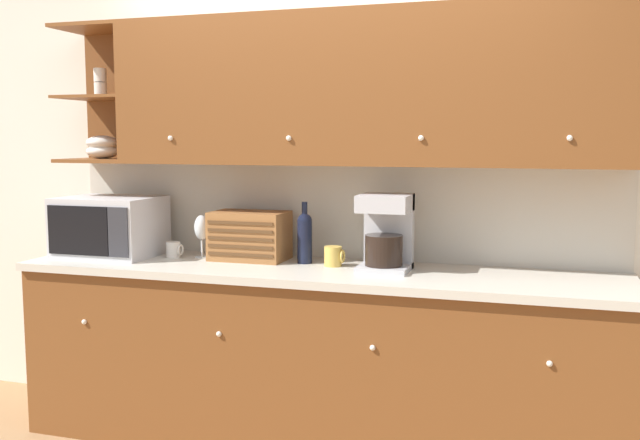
# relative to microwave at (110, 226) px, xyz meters

# --- Properties ---
(ground_plane) EXTENTS (24.00, 24.00, 0.00)m
(ground_plane) POSITION_rel_microwave_xyz_m (1.19, 0.30, -1.09)
(ground_plane) COLOR #9E754C
(wall_back) EXTENTS (5.42, 0.06, 2.60)m
(wall_back) POSITION_rel_microwave_xyz_m (1.19, 0.33, 0.21)
(wall_back) COLOR silver
(wall_back) RESTS_ON ground_plane
(counter_unit) EXTENTS (3.04, 0.66, 0.93)m
(counter_unit) POSITION_rel_microwave_xyz_m (1.19, -0.02, -0.62)
(counter_unit) COLOR brown
(counter_unit) RESTS_ON ground_plane
(backsplash_panel) EXTENTS (3.02, 0.01, 0.51)m
(backsplash_panel) POSITION_rel_microwave_xyz_m (1.19, 0.29, 0.09)
(backsplash_panel) COLOR beige
(backsplash_panel) RESTS_ON counter_unit
(upper_cabinets) EXTENTS (3.02, 0.38, 0.75)m
(upper_cabinets) POSITION_rel_microwave_xyz_m (1.36, 0.12, 0.72)
(upper_cabinets) COLOR brown
(upper_cabinets) RESTS_ON backsplash_panel
(microwave) EXTENTS (0.52, 0.42, 0.32)m
(microwave) POSITION_rel_microwave_xyz_m (0.00, 0.00, 0.00)
(microwave) COLOR silver
(microwave) RESTS_ON counter_unit
(mug) EXTENTS (0.09, 0.08, 0.09)m
(mug) POSITION_rel_microwave_xyz_m (0.37, 0.05, -0.12)
(mug) COLOR silver
(mug) RESTS_ON counter_unit
(wine_glass) EXTENTS (0.08, 0.08, 0.23)m
(wine_glass) POSITION_rel_microwave_xyz_m (0.51, 0.09, -0.01)
(wine_glass) COLOR silver
(wine_glass) RESTS_ON counter_unit
(bread_box) EXTENTS (0.40, 0.26, 0.26)m
(bread_box) POSITION_rel_microwave_xyz_m (0.79, 0.11, -0.03)
(bread_box) COLOR #996033
(bread_box) RESTS_ON counter_unit
(wine_bottle) EXTENTS (0.08, 0.08, 0.32)m
(wine_bottle) POSITION_rel_microwave_xyz_m (1.10, 0.09, -0.02)
(wine_bottle) COLOR black
(wine_bottle) RESTS_ON counter_unit
(mug_blue_second) EXTENTS (0.10, 0.09, 0.10)m
(mug_blue_second) POSITION_rel_microwave_xyz_m (1.27, 0.05, -0.11)
(mug_blue_second) COLOR gold
(mug_blue_second) RESTS_ON counter_unit
(coffee_maker) EXTENTS (0.24, 0.25, 0.37)m
(coffee_maker) POSITION_rel_microwave_xyz_m (1.54, 0.02, 0.03)
(coffee_maker) COLOR #B7B7BC
(coffee_maker) RESTS_ON counter_unit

